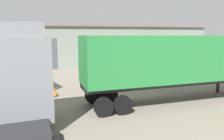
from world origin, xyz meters
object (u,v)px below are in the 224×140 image
object	(u,v)px
delivery_van_green	(185,60)
traffic_cone	(55,92)
container_trailer_green	(180,60)
oil_drum	(26,99)
tractor_unit_grey	(18,82)

from	to	relation	value
delivery_van_green	traffic_cone	world-z (taller)	delivery_van_green
container_trailer_green	delivery_van_green	bearing A→B (deg)	51.80
delivery_van_green	traffic_cone	bearing A→B (deg)	-0.05
delivery_van_green	oil_drum	size ratio (longest dim) A/B	6.10
container_trailer_green	traffic_cone	distance (m)	8.19
oil_drum	traffic_cone	bearing A→B (deg)	50.52
container_trailer_green	traffic_cone	bearing A→B (deg)	154.10
container_trailer_green	delivery_van_green	xyz separation A→B (m)	(5.82, 8.87, -1.17)
delivery_van_green	oil_drum	bearing A→B (deg)	3.49
oil_drum	delivery_van_green	bearing A→B (deg)	28.23
traffic_cone	tractor_unit_grey	bearing A→B (deg)	-102.97
container_trailer_green	oil_drum	size ratio (longest dim) A/B	13.61
oil_drum	container_trailer_green	bearing A→B (deg)	-6.44
tractor_unit_grey	traffic_cone	distance (m)	5.72
tractor_unit_grey	container_trailer_green	world-z (taller)	tractor_unit_grey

